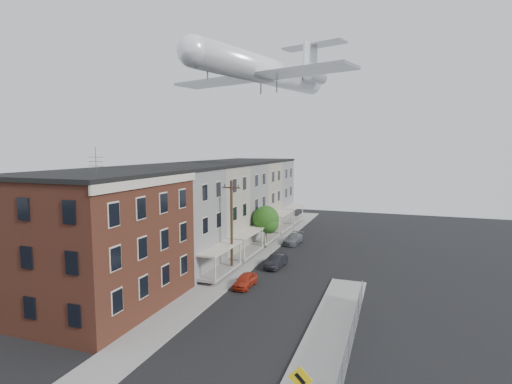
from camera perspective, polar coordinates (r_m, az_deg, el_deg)
sidewalk_left at (r=45.00m, az=-0.33°, el=-9.16°), size 3.00×62.00×0.12m
sidewalk_right at (r=26.05m, az=9.81°, el=-21.23°), size 3.00×26.00×0.12m
curb_left at (r=44.55m, az=1.45°, el=-9.31°), size 0.15×62.00×0.14m
curb_right at (r=26.28m, az=6.47°, el=-20.88°), size 0.15×26.00×0.14m
corner_building at (r=32.60m, az=-21.80°, el=-6.37°), size 10.31×12.30×12.15m
row_house_a at (r=40.06m, az=-12.78°, el=-3.82°), size 11.98×7.00×10.30m
row_house_b at (r=46.04m, az=-8.15°, el=-2.42°), size 11.98×7.00×10.30m
row_house_c at (r=52.28m, az=-4.60°, el=-1.33°), size 11.98×7.00×10.30m
row_house_d at (r=58.69m, az=-1.82°, el=-0.48°), size 11.98×7.00×10.30m
row_house_e at (r=65.23m, az=0.40°, el=0.21°), size 11.98×7.00×10.30m
chainlink_fence at (r=24.57m, az=13.12°, el=-20.64°), size 0.06×18.06×1.90m
utility_pole at (r=38.54m, az=-3.50°, el=-4.76°), size 1.80×0.26×9.00m
street_tree at (r=47.80m, az=1.52°, el=-4.07°), size 3.22×3.20×5.20m
car_near at (r=35.62m, az=-1.55°, el=-12.51°), size 1.40×3.39×1.15m
car_mid at (r=41.12m, az=2.89°, el=-9.86°), size 1.61×3.86×1.24m
car_far at (r=51.03m, az=5.36°, el=-6.67°), size 2.02×4.40×1.25m
airplane at (r=48.25m, az=1.59°, el=16.90°), size 22.86×26.15×7.56m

